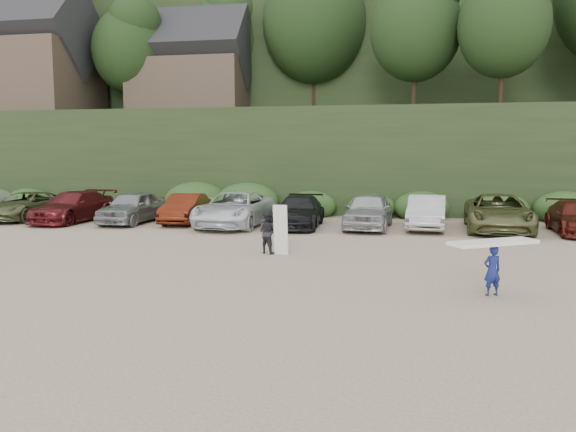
# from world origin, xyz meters

# --- Properties ---
(ground) EXTENTS (120.00, 120.00, 0.00)m
(ground) POSITION_xyz_m (0.00, 0.00, 0.00)
(ground) COLOR tan
(ground) RESTS_ON ground
(hillside_backdrop) EXTENTS (90.00, 41.50, 28.00)m
(hillside_backdrop) POSITION_xyz_m (-0.26, 35.93, 11.22)
(hillside_backdrop) COLOR black
(hillside_backdrop) RESTS_ON ground
(parked_cars) EXTENTS (39.82, 6.61, 1.65)m
(parked_cars) POSITION_xyz_m (-2.98, 9.99, 0.77)
(parked_cars) COLOR #B7B7BC
(parked_cars) RESTS_ON ground
(child_surfer) EXTENTS (2.25, 1.71, 1.35)m
(child_surfer) POSITION_xyz_m (4.95, -1.70, 0.92)
(child_surfer) COLOR navy
(child_surfer) RESTS_ON ground
(adult_surfer) EXTENTS (1.19, 0.80, 1.71)m
(adult_surfer) POSITION_xyz_m (-1.61, 2.93, 0.74)
(adult_surfer) COLOR black
(adult_surfer) RESTS_ON ground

